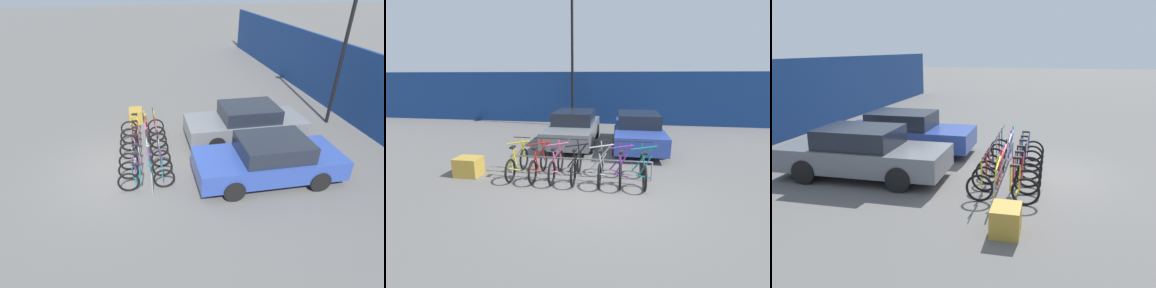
{
  "view_description": "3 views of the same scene",
  "coord_description": "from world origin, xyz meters",
  "views": [
    {
      "loc": [
        8.52,
        0.6,
        5.67
      ],
      "look_at": [
        0.13,
        2.09,
        0.82
      ],
      "focal_mm": 28.0,
      "sensor_mm": 36.0,
      "label": 1
    },
    {
      "loc": [
        0.49,
        -6.18,
        2.82
      ],
      "look_at": [
        -0.72,
        1.35,
        0.8
      ],
      "focal_mm": 24.0,
      "sensor_mm": 36.0,
      "label": 2
    },
    {
      "loc": [
        -10.34,
        -0.42,
        3.44
      ],
      "look_at": [
        -1.14,
        1.7,
        1.03
      ],
      "focal_mm": 35.0,
      "sensor_mm": 36.0,
      "label": 3
    }
  ],
  "objects": [
    {
      "name": "bike_rack",
      "position": [
        -0.59,
        0.68,
        0.49
      ],
      "size": [
        4.11,
        0.04,
        0.57
      ],
      "color": "gray",
      "rests_on": "ground"
    },
    {
      "name": "bicycle_pink",
      "position": [
        -1.21,
        0.53,
        0.38
      ],
      "size": [
        0.68,
        1.71,
        1.05
      ],
      "rotation": [
        0.0,
        0.0,
        -0.04
      ],
      "color": "black",
      "rests_on": "ground"
    },
    {
      "name": "cargo_crate",
      "position": [
        -3.77,
        0.27,
        0.28
      ],
      "size": [
        0.7,
        0.56,
        0.55
      ],
      "primitive_type": "cube",
      "color": "#B28C33",
      "rests_on": "ground"
    },
    {
      "name": "bicycle_teal",
      "position": [
        1.2,
        0.53,
        0.38
      ],
      "size": [
        0.68,
        1.71,
        1.05
      ],
      "rotation": [
        0.0,
        0.0,
        -0.02
      ],
      "color": "black",
      "rests_on": "ground"
    },
    {
      "name": "car_blue",
      "position": [
        1.27,
        4.29,
        0.69
      ],
      "size": [
        1.91,
        4.54,
        1.4
      ],
      "color": "#2D479E",
      "rests_on": "ground"
    },
    {
      "name": "bicycle_black",
      "position": [
        -0.63,
        0.53,
        0.38
      ],
      "size": [
        0.68,
        1.71,
        1.05
      ],
      "rotation": [
        0.0,
        0.0,
        -0.04
      ],
      "color": "black",
      "rests_on": "ground"
    },
    {
      "name": "bicycle_red",
      "position": [
        -1.74,
        0.53,
        0.38
      ],
      "size": [
        0.68,
        1.71,
        1.05
      ],
      "rotation": [
        0.0,
        0.0,
        -0.03
      ],
      "color": "black",
      "rests_on": "ground"
    },
    {
      "name": "car_grey",
      "position": [
        -1.38,
        4.46,
        0.69
      ],
      "size": [
        1.91,
        4.54,
        1.4
      ],
      "color": "slate",
      "rests_on": "ground"
    },
    {
      "name": "bicycle_silver",
      "position": [
        0.05,
        0.53,
        0.38
      ],
      "size": [
        0.68,
        1.71,
        1.05
      ],
      "rotation": [
        0.0,
        0.0,
        -0.01
      ],
      "color": "black",
      "rests_on": "ground"
    },
    {
      "name": "bicycle_purple",
      "position": [
        0.59,
        0.53,
        0.38
      ],
      "size": [
        0.68,
        1.71,
        1.05
      ],
      "rotation": [
        0.0,
        0.0,
        0.03
      ],
      "color": "black",
      "rests_on": "ground"
    },
    {
      "name": "bicycle_yellow",
      "position": [
        -2.37,
        0.53,
        0.38
      ],
      "size": [
        0.68,
        1.71,
        1.05
      ],
      "rotation": [
        0.0,
        0.0,
        0.02
      ],
      "color": "black",
      "rests_on": "ground"
    },
    {
      "name": "ground_plane",
      "position": [
        0.0,
        0.0,
        0.0
      ],
      "size": [
        120.0,
        120.0,
        0.0
      ],
      "primitive_type": "plane",
      "color": "#605E5B"
    }
  ]
}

